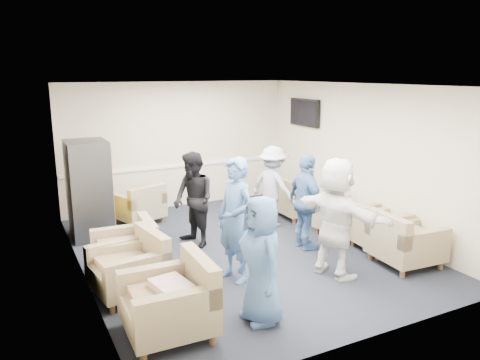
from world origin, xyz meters
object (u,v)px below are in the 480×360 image
armchair_left_mid (132,268)px  armchair_right_midnear (379,232)px  person_front_left (261,260)px  person_mid_left (235,220)px  person_back_right (273,186)px  armchair_right_far (297,200)px  vending_machine (89,189)px  armchair_corner (140,206)px  person_mid_right (306,202)px  armchair_right_midfar (343,217)px  armchair_left_near (173,303)px  armchair_right_near (403,243)px  person_back_left (194,200)px  person_front_right (336,218)px  armchair_left_far (128,252)px

armchair_left_mid → armchair_right_midnear: (4.03, -0.31, -0.03)m
person_front_left → person_mid_left: bearing=169.3°
armchair_right_midnear → person_back_right: (-0.90, 1.92, 0.45)m
armchair_right_far → person_front_left: bearing=141.1°
vending_machine → person_back_right: bearing=-16.2°
armchair_corner → person_front_left: (0.29, -4.31, 0.44)m
person_front_left → person_mid_right: size_ratio=0.96×
armchair_right_far → armchair_right_midfar: bearing=-174.3°
armchair_left_mid → person_mid_left: size_ratio=0.56×
armchair_left_near → person_mid_right: 3.24m
armchair_left_near → vending_machine: vending_machine is taller
armchair_left_mid → armchair_right_near: 4.03m
armchair_left_mid → person_mid_right: 3.04m
armchair_right_midfar → person_mid_left: bearing=99.5°
armchair_right_far → person_mid_left: (-2.43, -2.07, 0.54)m
armchair_right_near → person_back_left: (-2.54, 2.21, 0.45)m
armchair_right_midnear → person_back_right: person_back_right is taller
vending_machine → person_back_left: (1.48, -1.27, -0.06)m
person_front_right → armchair_left_far: bearing=49.5°
armchair_right_midnear → armchair_corner: bearing=48.6°
vending_machine → person_mid_right: bearing=-35.9°
armchair_right_midnear → person_back_left: 3.13m
armchair_left_far → armchair_right_far: armchair_right_far is taller
armchair_right_midnear → person_front_right: size_ratio=0.50×
armchair_left_mid → person_back_right: size_ratio=0.64×
armchair_right_far → vending_machine: bearing=80.5°
person_mid_left → person_front_right: bearing=53.2°
armchair_left_far → vending_machine: vending_machine is taller
person_back_left → person_back_right: bearing=89.8°
vending_machine → person_mid_left: size_ratio=0.98×
armchair_corner → armchair_right_far: bearing=140.8°
armchair_left_mid → person_mid_right: size_ratio=0.62×
armchair_right_far → person_back_right: bearing=108.3°
armchair_right_midnear → person_front_right: bearing=113.6°
armchair_corner → person_mid_right: 3.38m
armchair_right_midnear → person_back_left: size_ratio=0.54×
person_mid_right → armchair_left_mid: bearing=99.4°
person_front_right → armchair_right_far: bearing=-35.6°
armchair_left_far → person_back_right: (3.02, 0.97, 0.43)m
armchair_left_far → person_front_left: size_ratio=0.59×
armchair_right_midfar → vending_machine: (-4.05, 2.02, 0.53)m
armchair_right_near → person_mid_right: person_mid_right is taller
armchair_right_near → person_back_left: person_back_left is taller
armchair_corner → person_mid_right: bearing=109.8°
armchair_left_near → armchair_right_midnear: armchair_left_near is taller
armchair_right_near → person_front_right: (-1.16, 0.18, 0.52)m
armchair_right_far → person_mid_right: size_ratio=0.55×
vending_machine → person_front_right: 4.36m
armchair_corner → person_back_left: bearing=87.7°
person_front_left → armchair_corner: bearing=-175.3°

